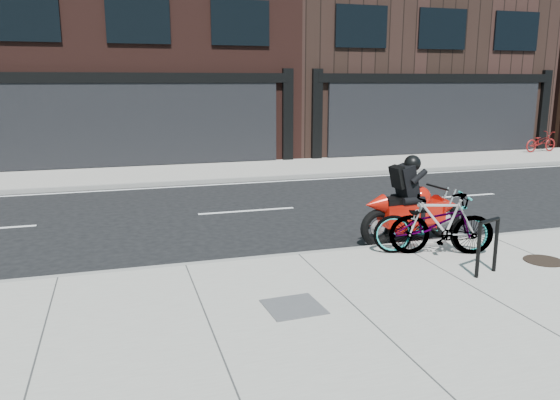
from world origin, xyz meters
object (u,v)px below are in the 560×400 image
object	(u,v)px
bike_rack	(488,242)
manhole_cover	(544,261)
bicycle_front	(432,224)
bicycle_rear	(442,224)
bicycle_far	(541,142)
motorcycle	(417,206)
utility_grate	(294,307)

from	to	relation	value
bike_rack	manhole_cover	bearing A→B (deg)	10.53
bike_rack	bicycle_front	distance (m)	1.24
bicycle_rear	bicycle_far	world-z (taller)	bicycle_rear
bicycle_far	bicycle_front	bearing A→B (deg)	125.76
motorcycle	bicycle_far	distance (m)	15.55
bicycle_front	motorcycle	xyz separation A→B (m)	(0.38, 1.17, 0.04)
bicycle_far	manhole_cover	world-z (taller)	bicycle_far
bike_rack	bicycle_front	size ratio (longest dim) A/B	0.44
bicycle_front	manhole_cover	size ratio (longest dim) A/B	3.11
manhole_cover	utility_grate	bearing A→B (deg)	-172.66
bicycle_front	motorcycle	world-z (taller)	motorcycle
bicycle_rear	utility_grate	world-z (taller)	bicycle_rear
bicycle_front	bicycle_rear	xyz separation A→B (m)	(0.14, -0.10, 0.01)
motorcycle	bicycle_far	bearing A→B (deg)	33.83
bicycle_front	bicycle_far	size ratio (longest dim) A/B	1.24
bicycle_front	bicycle_rear	world-z (taller)	bicycle_rear
utility_grate	bicycle_rear	bearing A→B (deg)	24.44
motorcycle	utility_grate	bearing A→B (deg)	-147.74
manhole_cover	utility_grate	distance (m)	4.75
bicycle_rear	utility_grate	size ratio (longest dim) A/B	2.45
bicycle_rear	manhole_cover	world-z (taller)	bicycle_rear
manhole_cover	motorcycle	bearing A→B (deg)	120.04
bike_rack	bicycle_rear	distance (m)	1.12
bicycle_far	manhole_cover	size ratio (longest dim) A/B	2.51
bicycle_front	bike_rack	bearing A→B (deg)	-150.86
bicycle_far	manhole_cover	xyz separation A→B (m)	(-10.71, -12.08, -0.43)
bicycle_front	manhole_cover	xyz separation A→B (m)	(1.62, -0.96, -0.53)
bicycle_rear	utility_grate	bearing A→B (deg)	-47.54
bike_rack	manhole_cover	distance (m)	1.49
bicycle_far	bike_rack	bearing A→B (deg)	129.31
manhole_cover	utility_grate	size ratio (longest dim) A/B	0.88
bike_rack	manhole_cover	size ratio (longest dim) A/B	1.38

